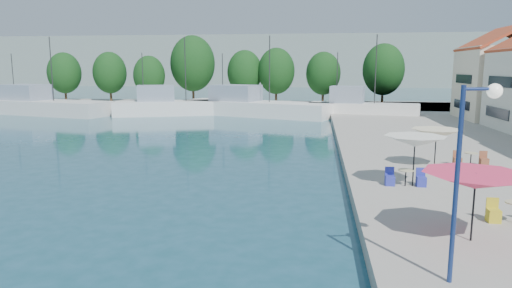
# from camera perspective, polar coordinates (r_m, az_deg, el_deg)

# --- Properties ---
(quay_far) EXTENTS (90.00, 16.00, 0.60)m
(quay_far) POSITION_cam_1_polar(r_m,az_deg,el_deg) (68.42, -2.82, 4.76)
(quay_far) COLOR #9C988D
(quay_far) RESTS_ON ground
(hill_west) EXTENTS (180.00, 40.00, 16.00)m
(hill_west) POSITION_cam_1_polar(r_m,az_deg,el_deg) (163.71, -4.54, 10.22)
(hill_west) COLOR gray
(hill_west) RESTS_ON ground
(hill_east) EXTENTS (140.00, 40.00, 12.00)m
(hill_east) POSITION_cam_1_polar(r_m,az_deg,el_deg) (183.53, 19.09, 9.04)
(hill_east) COLOR gray
(hill_east) RESTS_ON ground
(building_06) EXTENTS (9.00, 8.80, 10.20)m
(building_06) POSITION_cam_1_polar(r_m,az_deg,el_deg) (54.68, 28.96, 7.84)
(building_06) COLOR #F5E5C4
(building_06) RESTS_ON quay_right
(trawler_01) EXTENTS (20.14, 9.84, 10.20)m
(trawler_01) POSITION_cam_1_polar(r_m,az_deg,el_deg) (65.74, -25.40, 4.33)
(trawler_01) COLOR silver
(trawler_01) RESTS_ON ground
(trawler_02) EXTENTS (15.48, 8.79, 10.20)m
(trawler_02) POSITION_cam_1_polar(r_m,az_deg,el_deg) (59.17, -10.55, 4.61)
(trawler_02) COLOR white
(trawler_02) RESTS_ON ground
(trawler_03) EXTENTS (19.89, 11.47, 10.20)m
(trawler_03) POSITION_cam_1_polar(r_m,az_deg,el_deg) (57.62, -0.50, 4.64)
(trawler_03) COLOR white
(trawler_03) RESTS_ON ground
(trawler_04) EXTENTS (13.28, 5.92, 10.20)m
(trawler_04) POSITION_cam_1_polar(r_m,az_deg,el_deg) (56.18, 12.89, 4.27)
(trawler_04) COLOR silver
(trawler_04) RESTS_ON ground
(tree_01) EXTENTS (5.29, 5.29, 7.83)m
(tree_01) POSITION_cam_1_polar(r_m,az_deg,el_deg) (81.05, -22.84, 8.19)
(tree_01) COLOR #3F2B19
(tree_01) RESTS_ON quay_far
(tree_02) EXTENTS (5.34, 5.34, 7.90)m
(tree_02) POSITION_cam_1_polar(r_m,az_deg,el_deg) (78.14, -17.81, 8.48)
(tree_02) COLOR #3F2B19
(tree_02) RESTS_ON quay_far
(tree_03) EXTENTS (4.87, 4.87, 7.21)m
(tree_03) POSITION_cam_1_polar(r_m,az_deg,el_deg) (73.17, -13.21, 8.33)
(tree_03) COLOR #3F2B19
(tree_03) RESTS_ON quay_far
(tree_04) EXTENTS (7.03, 7.03, 10.41)m
(tree_04) POSITION_cam_1_polar(r_m,az_deg,el_deg) (74.03, -7.92, 9.93)
(tree_04) COLOR #3F2B19
(tree_04) RESTS_ON quay_far
(tree_05) EXTENTS (5.47, 5.47, 8.10)m
(tree_05) POSITION_cam_1_polar(r_m,az_deg,el_deg) (72.20, -1.42, 8.97)
(tree_05) COLOR #3F2B19
(tree_05) RESTS_ON quay_far
(tree_06) EXTENTS (5.68, 5.68, 8.40)m
(tree_06) POSITION_cam_1_polar(r_m,az_deg,el_deg) (71.15, 2.55, 9.10)
(tree_06) COLOR #3F2B19
(tree_06) RESTS_ON quay_far
(tree_07) EXTENTS (5.26, 5.26, 7.79)m
(tree_07) POSITION_cam_1_polar(r_m,az_deg,el_deg) (71.28, 8.41, 8.72)
(tree_07) COLOR #3F2B19
(tree_07) RESTS_ON quay_far
(tree_08) EXTENTS (5.98, 5.98, 8.85)m
(tree_08) POSITION_cam_1_polar(r_m,az_deg,el_deg) (69.42, 15.65, 8.96)
(tree_08) COLOR #3F2B19
(tree_08) RESTS_ON quay_far
(umbrella_pink) EXTENTS (3.27, 3.27, 2.19)m
(umbrella_pink) POSITION_cam_1_polar(r_m,az_deg,el_deg) (15.69, 25.74, -4.18)
(umbrella_pink) COLOR black
(umbrella_pink) RESTS_ON quay_right
(umbrella_white) EXTENTS (2.81, 2.81, 2.34)m
(umbrella_white) POSITION_cam_1_polar(r_m,az_deg,el_deg) (21.94, 19.25, 0.33)
(umbrella_white) COLOR black
(umbrella_white) RESTS_ON quay_right
(umbrella_cream) EXTENTS (2.68, 2.68, 2.11)m
(umbrella_cream) POSITION_cam_1_polar(r_m,az_deg,el_deg) (26.68, 21.62, 1.23)
(umbrella_cream) COLOR black
(umbrella_cream) RESTS_ON quay_right
(cafe_table_02) EXTENTS (1.82, 0.70, 0.76)m
(cafe_table_02) POSITION_cam_1_polar(r_m,az_deg,el_deg) (22.20, 18.18, -4.27)
(cafe_table_02) COLOR black
(cafe_table_02) RESTS_ON quay_right
(cafe_table_03) EXTENTS (1.82, 0.70, 0.76)m
(cafe_table_03) POSITION_cam_1_polar(r_m,az_deg,el_deg) (27.94, 25.25, -1.93)
(cafe_table_03) COLOR black
(cafe_table_03) RESTS_ON quay_right
(street_lamp) EXTENTS (1.01, 0.44, 5.03)m
(street_lamp) POSITION_cam_1_polar(r_m,az_deg,el_deg) (12.28, 25.34, -0.38)
(street_lamp) COLOR navy
(street_lamp) RESTS_ON quay_right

